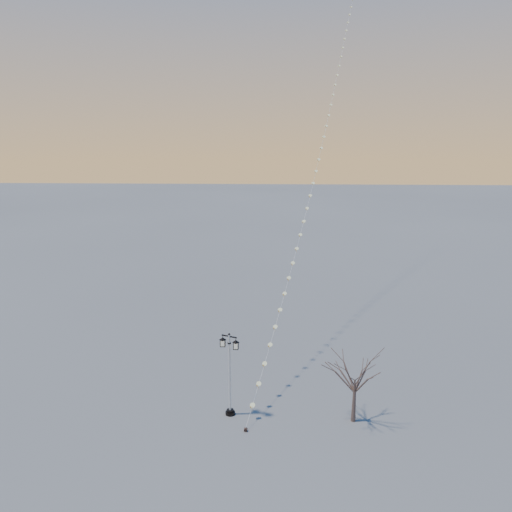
{
  "coord_description": "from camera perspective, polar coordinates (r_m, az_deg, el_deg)",
  "views": [
    {
      "loc": [
        1.95,
        -27.21,
        17.58
      ],
      "look_at": [
        0.44,
        7.18,
        9.12
      ],
      "focal_mm": 35.32,
      "sensor_mm": 36.0,
      "label": 1
    }
  ],
  "objects": [
    {
      "name": "ground",
      "position": [
        32.45,
        -1.4,
        -19.0
      ],
      "size": [
        300.0,
        300.0,
        0.0
      ],
      "primitive_type": "plane",
      "color": "slate",
      "rests_on": "ground"
    },
    {
      "name": "street_lamp",
      "position": [
        32.4,
        -3.0,
        -12.79
      ],
      "size": [
        1.34,
        0.86,
        5.57
      ],
      "rotation": [
        0.0,
        0.0,
        -0.41
      ],
      "color": "black",
      "rests_on": "ground"
    },
    {
      "name": "kite_train",
      "position": [
        51.75,
        7.36,
        14.43
      ],
      "size": [
        12.54,
        49.8,
        36.66
      ],
      "rotation": [
        0.0,
        0.0,
        -0.16
      ],
      "color": "black",
      "rests_on": "ground"
    },
    {
      "name": "bare_tree",
      "position": [
        32.2,
        11.2,
        -13.0
      ],
      "size": [
        2.78,
        2.78,
        4.61
      ],
      "rotation": [
        0.0,
        0.0,
        -0.22
      ],
      "color": "#503B32",
      "rests_on": "ground"
    }
  ]
}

